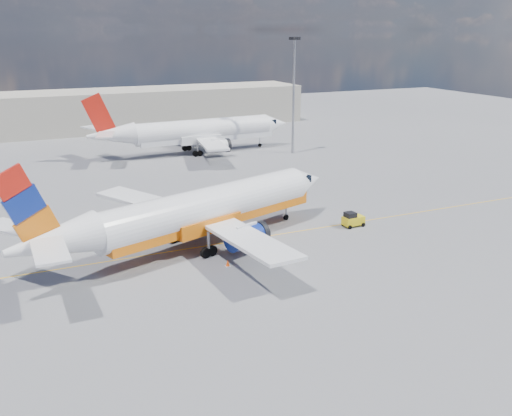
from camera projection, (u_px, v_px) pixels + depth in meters
name	position (u px, v px, depth m)	size (l,w,h in m)	color
ground	(273.00, 247.00, 54.60)	(240.00, 240.00, 0.00)	slate
taxi_line	(260.00, 237.00, 57.21)	(70.00, 0.15, 0.01)	yellow
terminal_main	(140.00, 108.00, 120.58)	(70.00, 14.00, 8.00)	#BAB1A0
main_jet	(199.00, 211.00, 53.69)	(35.60, 27.03, 10.82)	white
second_jet	(197.00, 132.00, 95.28)	(35.72, 28.22, 10.82)	white
gse_tug	(353.00, 220.00, 60.18)	(2.32, 1.50, 1.61)	black
traffic_cone	(228.00, 263.00, 50.12)	(0.43, 0.43, 0.61)	white
floodlight_mast	(294.00, 85.00, 92.85)	(1.37, 1.37, 18.83)	gray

